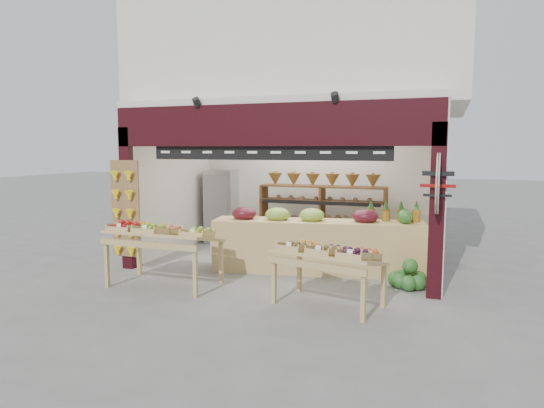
{
  "coord_description": "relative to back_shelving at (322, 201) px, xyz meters",
  "views": [
    {
      "loc": [
        2.85,
        -8.63,
        2.27
      ],
      "look_at": [
        -0.17,
        -0.2,
        1.23
      ],
      "focal_mm": 32.0,
      "sensor_mm": 36.0,
      "label": 1
    }
  ],
  "objects": [
    {
      "name": "ground",
      "position": [
        -0.34,
        -1.59,
        -1.12
      ],
      "size": [
        60.0,
        60.0,
        0.0
      ],
      "primitive_type": "plane",
      "color": "slate",
      "rests_on": "ground"
    },
    {
      "name": "shop_structure",
      "position": [
        -0.34,
        0.02,
        2.8
      ],
      "size": [
        6.36,
        5.12,
        5.4
      ],
      "color": "silver",
      "rests_on": "ground"
    },
    {
      "name": "banana_board",
      "position": [
        -3.07,
        -2.76,
        -0.0
      ],
      "size": [
        0.6,
        0.15,
        1.8
      ],
      "color": "olive",
      "rests_on": "ground"
    },
    {
      "name": "gift_sign",
      "position": [
        2.41,
        -2.74,
        0.63
      ],
      "size": [
        0.04,
        0.93,
        0.92
      ],
      "color": "#B8E8C8",
      "rests_on": "ground"
    },
    {
      "name": "back_shelving",
      "position": [
        0.0,
        0.0,
        0.0
      ],
      "size": [
        2.76,
        0.45,
        1.72
      ],
      "color": "brown",
      "rests_on": "ground"
    },
    {
      "name": "refrigerator",
      "position": [
        -2.54,
        0.27,
        -0.24
      ],
      "size": [
        0.75,
        0.75,
        1.76
      ],
      "primitive_type": "cube",
      "rotation": [
        0.0,
        0.0,
        0.1
      ],
      "color": "#B2B5B9",
      "rests_on": "ground"
    },
    {
      "name": "cardboard_stack",
      "position": [
        -1.81,
        -0.76,
        -0.9
      ],
      "size": [
        0.93,
        0.67,
        0.59
      ],
      "color": "beige",
      "rests_on": "ground"
    },
    {
      "name": "mid_counter",
      "position": [
        0.33,
        -1.72,
        -0.6
      ],
      "size": [
        3.88,
        1.39,
        1.18
      ],
      "color": "tan",
      "rests_on": "ground"
    },
    {
      "name": "display_table_left",
      "position": [
        -1.94,
        -3.39,
        -0.25
      ],
      "size": [
        1.78,
        1.01,
        1.1
      ],
      "color": "tan",
      "rests_on": "ground"
    },
    {
      "name": "display_table_right",
      "position": [
        0.97,
        -3.53,
        -0.36
      ],
      "size": [
        1.67,
        1.18,
        0.98
      ],
      "color": "tan",
      "rests_on": "ground"
    },
    {
      "name": "watermelon_pile",
      "position": [
        1.99,
        -2.22,
        -0.96
      ],
      "size": [
        0.62,
        0.62,
        0.48
      ],
      "color": "#1F4F1A",
      "rests_on": "ground"
    }
  ]
}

